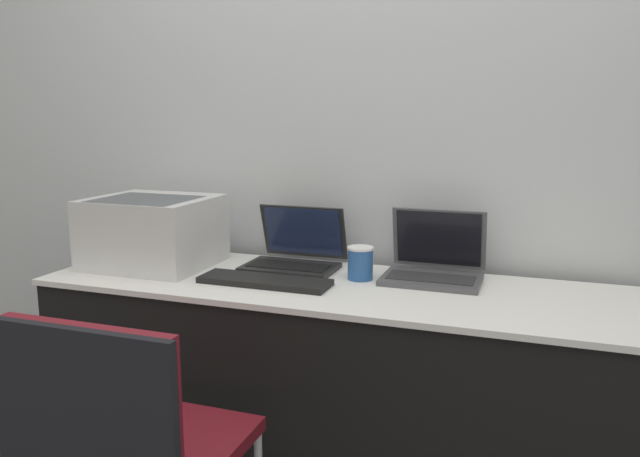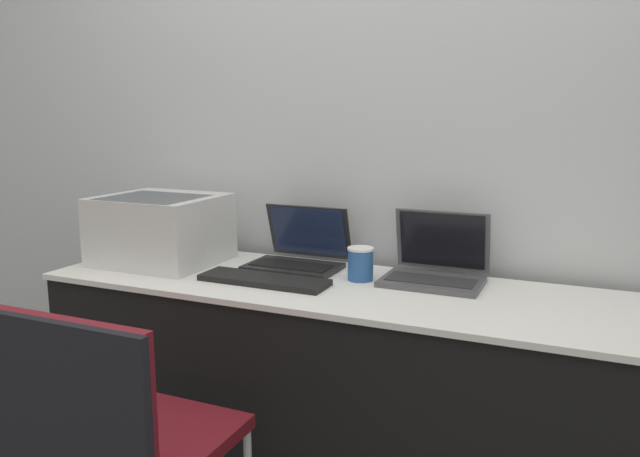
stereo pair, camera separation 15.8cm
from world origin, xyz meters
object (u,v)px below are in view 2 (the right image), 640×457
object	(u,v)px
laptop_left	(299,254)
external_keyboard	(264,280)
laptop_right	(436,266)
chair	(105,428)
printer	(160,227)
coffee_cup	(361,264)

from	to	relation	value
laptop_left	external_keyboard	distance (m)	0.26
laptop_right	laptop_left	bearing A→B (deg)	-179.41
laptop_right	chair	xyz separation A→B (m)	(-0.60, -0.94, -0.26)
laptop_left	laptop_right	xyz separation A→B (m)	(0.52, 0.01, 0.00)
laptop_left	chair	bearing A→B (deg)	-95.40
printer	chair	world-z (taller)	printer
coffee_cup	chair	xyz separation A→B (m)	(-0.37, -0.85, -0.27)
laptop_right	chair	size ratio (longest dim) A/B	0.39
laptop_left	coffee_cup	size ratio (longest dim) A/B	2.94
printer	laptop_right	distance (m)	1.05
printer	external_keyboard	xyz separation A→B (m)	(0.51, -0.10, -0.13)
laptop_right	chair	bearing A→B (deg)	-122.63
laptop_left	laptop_right	size ratio (longest dim) A/B	1.02
external_keyboard	coffee_cup	bearing A→B (deg)	30.22
laptop_left	laptop_right	distance (m)	0.52
external_keyboard	coffee_cup	xyz separation A→B (m)	(0.29, 0.17, 0.05)
laptop_left	laptop_right	bearing A→B (deg)	0.59
printer	laptop_right	size ratio (longest dim) A/B	1.32
laptop_left	coffee_cup	bearing A→B (deg)	-17.19
laptop_right	coffee_cup	distance (m)	0.26
printer	external_keyboard	size ratio (longest dim) A/B	0.97
laptop_right	external_keyboard	world-z (taller)	laptop_right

